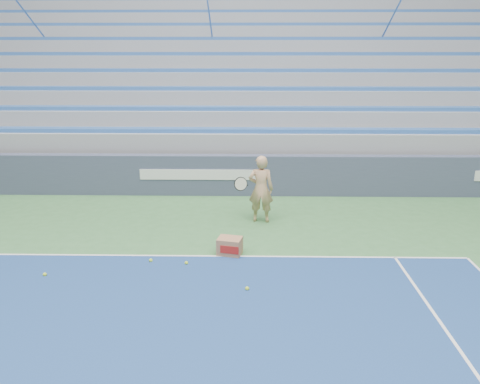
{
  "coord_description": "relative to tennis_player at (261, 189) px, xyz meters",
  "views": [
    {
      "loc": [
        1.3,
        3.68,
        3.83
      ],
      "look_at": [
        1.14,
        12.38,
        1.15
      ],
      "focal_mm": 35.0,
      "sensor_mm": 36.0,
      "label": 1
    }
  ],
  "objects": [
    {
      "name": "sponsor_barrier",
      "position": [
        -1.58,
        2.06,
        -0.23
      ],
      "size": [
        30.0,
        0.32,
        1.1
      ],
      "color": "#3D455E",
      "rests_on": "ground"
    },
    {
      "name": "tennis_player",
      "position": [
        0.0,
        0.0,
        0.0
      ],
      "size": [
        0.91,
        0.83,
        1.55
      ],
      "color": "tan",
      "rests_on": "ground"
    },
    {
      "name": "ball_box",
      "position": [
        -0.63,
        -1.83,
        -0.61
      ],
      "size": [
        0.52,
        0.44,
        0.34
      ],
      "color": "#9C6D4B",
      "rests_on": "ground"
    },
    {
      "name": "tennis_ball_1",
      "position": [
        -3.85,
        -2.8,
        -0.75
      ],
      "size": [
        0.07,
        0.07,
        0.07
      ],
      "primitive_type": "sphere",
      "color": "#CCEF30",
      "rests_on": "ground"
    },
    {
      "name": "tennis_ball_0",
      "position": [
        -1.42,
        -2.29,
        -0.75
      ],
      "size": [
        0.07,
        0.07,
        0.07
      ],
      "primitive_type": "sphere",
      "color": "#CCEF30",
      "rests_on": "ground"
    },
    {
      "name": "tennis_ball_2",
      "position": [
        -2.1,
        -2.2,
        -0.75
      ],
      "size": [
        0.07,
        0.07,
        0.07
      ],
      "primitive_type": "sphere",
      "color": "#CCEF30",
      "rests_on": "ground"
    },
    {
      "name": "tennis_ball_3",
      "position": [
        -0.29,
        -3.24,
        -0.75
      ],
      "size": [
        0.07,
        0.07,
        0.07
      ],
      "primitive_type": "sphere",
      "color": "#CCEF30",
      "rests_on": "ground"
    },
    {
      "name": "bleachers",
      "position": [
        -1.59,
        7.78,
        1.58
      ],
      "size": [
        31.0,
        9.15,
        7.3
      ],
      "color": "gray",
      "rests_on": "ground"
    }
  ]
}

